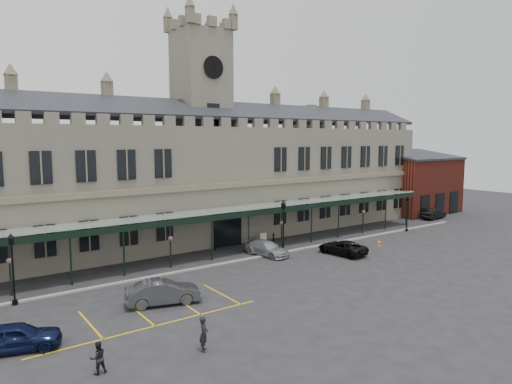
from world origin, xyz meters
TOP-DOWN VIEW (x-y plane):
  - ground at (0.00, 0.00)m, footprint 140.00×140.00m
  - station_building at (0.00, 15.91)m, footprint 60.00×10.36m
  - clock_tower at (0.00, 16.00)m, footprint 5.60×5.60m
  - canopy at (0.00, 7.46)m, footprint 50.00×4.10m
  - brick_annex at (34.00, 12.97)m, footprint 12.40×8.36m
  - kerb at (0.00, 5.50)m, footprint 60.00×0.40m
  - parking_markings at (-14.00, -1.50)m, footprint 16.00×6.00m
  - tree_behind_mid at (8.00, 25.00)m, footprint 6.00×6.00m
  - tree_behind_right at (24.00, 25.00)m, footprint 6.00×6.00m
  - lamp_post_left at (-20.07, 5.18)m, footprint 0.45×0.45m
  - lamp_post_mid at (2.53, 5.14)m, footprint 0.49×0.49m
  - lamp_post_right at (21.13, 5.00)m, footprint 0.40×0.40m
  - traffic_cone at (12.50, 2.02)m, footprint 0.43×0.43m
  - sign_board at (3.49, 9.55)m, footprint 0.66×0.23m
  - bollard_left at (-1.96, 10.09)m, footprint 0.17×0.17m
  - bollard_right at (5.09, 9.90)m, footprint 0.15×0.15m
  - car_left_a at (-21.00, -2.15)m, footprint 4.64×2.91m
  - car_left_b at (-12.10, -0.35)m, footprint 5.14×2.95m
  - car_taxi at (1.00, 5.70)m, footprint 2.75×4.97m
  - car_van at (7.00, 1.83)m, footprint 2.76×5.01m
  - car_right_b at (31.00, 7.94)m, footprint 4.35×1.82m
  - person_a at (-13.20, -7.78)m, footprint 0.69×0.79m
  - person_b at (-18.30, -6.93)m, footprint 0.77×0.61m

SIDE VIEW (x-z plane):
  - ground at x=0.00m, z-range 0.00..0.00m
  - parking_markings at x=-14.00m, z-range -0.01..0.01m
  - kerb at x=0.00m, z-range 0.00..0.12m
  - traffic_cone at x=12.50m, z-range -0.01..0.68m
  - bollard_right at x=5.09m, z-range 0.00..0.87m
  - bollard_left at x=-1.96m, z-range 0.00..0.98m
  - sign_board at x=3.49m, z-range -0.01..1.15m
  - car_van at x=7.00m, z-range 0.00..1.33m
  - car_taxi at x=1.00m, z-range 0.00..1.36m
  - car_right_b at x=31.00m, z-range 0.00..1.40m
  - car_left_a at x=-21.00m, z-range 0.00..1.47m
  - person_b at x=-18.30m, z-range 0.00..1.55m
  - car_left_b at x=-12.10m, z-range 0.00..1.60m
  - person_a at x=-13.20m, z-range 0.00..1.84m
  - canopy at x=0.00m, z-range 0.25..4.55m
  - lamp_post_right at x=21.13m, z-range 0.40..4.66m
  - lamp_post_left at x=-20.07m, z-range 0.44..5.23m
  - lamp_post_mid at x=2.53m, z-range 0.48..5.60m
  - brick_annex at x=34.00m, z-range -0.46..8.77m
  - station_building at x=0.00m, z-range -2.18..15.12m
  - tree_behind_mid at x=8.00m, z-range 4.81..20.81m
  - tree_behind_right at x=24.00m, z-range 4.81..20.81m
  - clock_tower at x=0.00m, z-range 0.71..25.51m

